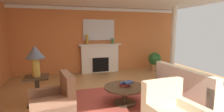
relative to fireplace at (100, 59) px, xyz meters
The scene contains 18 objects.
ground_plane 3.19m from the fireplace, 90.66° to the right, with size 8.95×8.95×0.00m, color tan.
wall_fireplace 0.83m from the fireplace, 99.80° to the left, with size 7.49×0.12×2.76m, color #CC723D.
crown_moulding 2.10m from the fireplace, 105.58° to the left, with size 7.49×0.08×0.12m, color white.
area_rug 3.40m from the fireplace, 92.64° to the right, with size 3.34×2.64×0.01m, color #993D33.
fireplace is the anchor object (origin of this frame).
mantel_mirror 1.24m from the fireplace, 90.00° to the left, with size 1.35×0.04×0.87m, color silver.
sofa 3.92m from the fireplace, 64.75° to the right, with size 0.96×2.12×0.85m.
armchair_near_window 4.10m from the fireplace, 115.91° to the right, with size 0.92×0.92×0.95m.
coffee_table 3.36m from the fireplace, 92.64° to the right, with size 1.00×1.00×0.45m.
side_table 3.51m from the fireplace, 128.97° to the right, with size 0.56×0.56×0.70m.
table_lamp 3.56m from the fireplace, 128.97° to the right, with size 0.44×0.44×0.75m.
vase_mantel_left 1.01m from the fireplace, behind, with size 0.12×0.12×0.40m, color #B7892D.
vase_mantel_right 0.94m from the fireplace, ahead, with size 0.11×0.11×0.23m, color #33703D.
book_red_cover 3.31m from the fireplace, 92.57° to the right, with size 0.21×0.15×0.05m, color maroon.
book_art_folio 3.31m from the fireplace, 92.22° to the right, with size 0.24×0.14×0.03m, color navy.
book_small_novel 3.38m from the fireplace, 91.33° to the right, with size 0.22×0.16×0.04m, color navy.
potted_plant 2.42m from the fireplace, 11.70° to the right, with size 0.56×0.56×0.83m.
column_white 3.19m from the fireplace, 18.87° to the right, with size 0.20×0.20×2.76m, color white.
Camera 1 is at (-1.59, -3.97, 1.82)m, focal length 27.47 mm.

